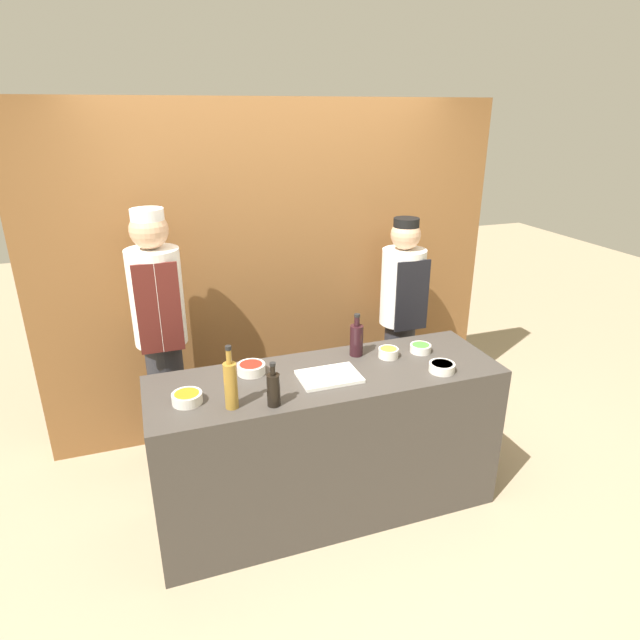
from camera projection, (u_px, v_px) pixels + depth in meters
name	position (u px, v px, depth m)	size (l,w,h in m)	color
ground_plane	(327.00, 505.00, 3.36)	(14.00, 14.00, 0.00)	tan
cabinet_wall	(274.00, 273.00, 3.93)	(3.34, 0.18, 2.40)	brown
counter	(327.00, 443.00, 3.19)	(2.01, 0.64, 0.93)	#3D3833
sauce_bowl_yellow	(388.00, 352.00, 3.21)	(0.12, 0.12, 0.06)	silver
sauce_bowl_green	(420.00, 348.00, 3.28)	(0.13, 0.13, 0.05)	silver
sauce_bowl_brown	(442.00, 367.00, 3.04)	(0.15, 0.15, 0.05)	silver
sauce_bowl_orange	(187.00, 397.00, 2.71)	(0.15, 0.15, 0.05)	silver
sauce_bowl_red	(251.00, 368.00, 3.02)	(0.16, 0.16, 0.06)	silver
cutting_board	(329.00, 377.00, 2.97)	(0.34, 0.24, 0.02)	white
bottle_vinegar	(231.00, 384.00, 2.64)	(0.07, 0.07, 0.34)	olive
bottle_wine	(356.00, 339.00, 3.22)	(0.08, 0.08, 0.27)	black
bottle_soy	(273.00, 389.00, 2.67)	(0.07, 0.07, 0.24)	black
chef_left	(161.00, 334.00, 3.40)	(0.33, 0.33, 1.78)	#28282D
chef_right	(401.00, 316.00, 3.96)	(0.32, 0.32, 1.62)	#28282D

